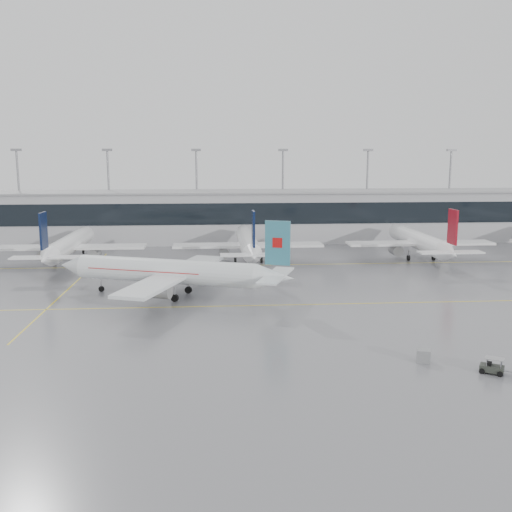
{
  "coord_description": "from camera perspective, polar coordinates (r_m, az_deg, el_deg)",
  "views": [
    {
      "loc": [
        -6.61,
        -78.12,
        21.04
      ],
      "look_at": [
        0.0,
        12.0,
        5.0
      ],
      "focal_mm": 40.0,
      "sensor_mm": 36.0,
      "label": 1
    }
  ],
  "objects": [
    {
      "name": "taxi_line_main",
      "position": [
        81.17,
        0.62,
        -4.95
      ],
      "size": [
        120.0,
        0.25,
        0.01
      ],
      "primitive_type": "cube",
      "color": "yellow",
      "rests_on": "ground"
    },
    {
      "name": "air_canada_jet",
      "position": [
        85.96,
        -8.24,
        -1.59
      ],
      "size": [
        36.87,
        30.26,
        12.0
      ],
      "rotation": [
        0.0,
        0.0,
        2.8
      ],
      "color": "white",
      "rests_on": "ground"
    },
    {
      "name": "baggage_tug",
      "position": [
        61.17,
        22.52,
        -10.29
      ],
      "size": [
        3.16,
        2.38,
        1.6
      ],
      "rotation": [
        0.0,
        0.0,
        -0.57
      ],
      "color": "#2F332C",
      "rests_on": "ground"
    },
    {
      "name": "terminal_roof",
      "position": [
        140.56,
        -1.5,
        6.46
      ],
      "size": [
        182.0,
        16.0,
        0.4
      ],
      "primitive_type": "cube",
      "color": "gray",
      "rests_on": "ground"
    },
    {
      "name": "light_masts",
      "position": [
        146.47,
        -1.61,
        7.05
      ],
      "size": [
        156.4,
        1.0,
        22.6
      ],
      "color": "gray",
      "rests_on": "ground"
    },
    {
      "name": "terminal_glass",
      "position": [
        133.43,
        -1.34,
        4.24
      ],
      "size": [
        180.0,
        0.2,
        5.0
      ],
      "primitive_type": "cube",
      "color": "black",
      "rests_on": "ground"
    },
    {
      "name": "taxi_line_cross",
      "position": [
        98.29,
        -17.88,
        -2.79
      ],
      "size": [
        0.25,
        60.0,
        0.01
      ],
      "primitive_type": "cube",
      "color": "yellow",
      "rests_on": "ground"
    },
    {
      "name": "taxi_line_north",
      "position": [
        110.35,
        -0.68,
        -0.92
      ],
      "size": [
        120.0,
        0.25,
        0.01
      ],
      "primitive_type": "cube",
      "color": "yellow",
      "rests_on": "ground"
    },
    {
      "name": "gse_unit",
      "position": [
        61.97,
        16.41,
        -9.55
      ],
      "size": [
        1.66,
        1.6,
        1.34
      ],
      "primitive_type": "cube",
      "rotation": [
        0.0,
        0.0,
        -0.32
      ],
      "color": "gray",
      "rests_on": "ground"
    },
    {
      "name": "parked_jet_d",
      "position": [
        120.55,
        16.05,
        1.41
      ],
      "size": [
        29.64,
        36.96,
        11.72
      ],
      "rotation": [
        0.0,
        0.0,
        1.57
      ],
      "color": "white",
      "rests_on": "ground"
    },
    {
      "name": "ground",
      "position": [
        81.18,
        0.62,
        -4.96
      ],
      "size": [
        320.0,
        320.0,
        0.0
      ],
      "primitive_type": "plane",
      "color": "slate",
      "rests_on": "ground"
    },
    {
      "name": "terminal",
      "position": [
        141.08,
        -1.49,
        3.94
      ],
      "size": [
        180.0,
        15.0,
        12.0
      ],
      "primitive_type": "cube",
      "color": "#A6A6AA",
      "rests_on": "ground"
    },
    {
      "name": "parked_jet_b",
      "position": [
        116.65,
        -18.23,
        1.01
      ],
      "size": [
        29.64,
        36.96,
        11.72
      ],
      "rotation": [
        0.0,
        0.0,
        1.57
      ],
      "color": "white",
      "rests_on": "ground"
    },
    {
      "name": "parked_jet_c",
      "position": [
        113.34,
        -0.8,
        1.27
      ],
      "size": [
        29.64,
        36.96,
        11.72
      ],
      "rotation": [
        0.0,
        0.0,
        1.57
      ],
      "color": "white",
      "rests_on": "ground"
    }
  ]
}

